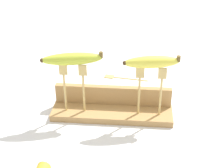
% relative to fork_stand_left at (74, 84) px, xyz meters
% --- Properties ---
extents(ground_plane, '(3.00, 3.00, 0.00)m').
position_rel_fork_stand_left_xyz_m(ground_plane, '(0.12, 0.01, -0.12)').
color(ground_plane, silver).
extents(wooden_board, '(0.40, 0.10, 0.02)m').
position_rel_fork_stand_left_xyz_m(wooden_board, '(0.12, 0.01, -0.11)').
color(wooden_board, '#A87F4C').
rests_on(wooden_board, ground).
extents(board_backstop, '(0.39, 0.02, 0.07)m').
position_rel_fork_stand_left_xyz_m(board_backstop, '(0.12, 0.05, -0.07)').
color(board_backstop, '#A87F4C').
rests_on(board_backstop, wooden_board).
extents(fork_stand_left, '(0.09, 0.01, 0.17)m').
position_rel_fork_stand_left_xyz_m(fork_stand_left, '(0.00, 0.00, 0.00)').
color(fork_stand_left, tan).
rests_on(fork_stand_left, wooden_board).
extents(fork_stand_right, '(0.09, 0.01, 0.17)m').
position_rel_fork_stand_left_xyz_m(fork_stand_right, '(0.24, 0.00, 0.00)').
color(fork_stand_right, tan).
rests_on(fork_stand_right, wooden_board).
extents(banana_raised_left, '(0.19, 0.07, 0.04)m').
position_rel_fork_stand_left_xyz_m(banana_raised_left, '(-0.00, -0.00, 0.09)').
color(banana_raised_left, '#B2C138').
rests_on(banana_raised_left, fork_stand_left).
extents(banana_raised_right, '(0.17, 0.07, 0.04)m').
position_rel_fork_stand_left_xyz_m(banana_raised_right, '(0.24, -0.00, 0.09)').
color(banana_raised_right, '#DBD147').
rests_on(banana_raised_right, fork_stand_right).
extents(fork_fallen_near, '(0.18, 0.04, 0.01)m').
position_rel_fork_stand_left_xyz_m(fork_fallen_near, '(0.13, 0.27, -0.12)').
color(fork_fallen_near, tan).
rests_on(fork_fallen_near, ground).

